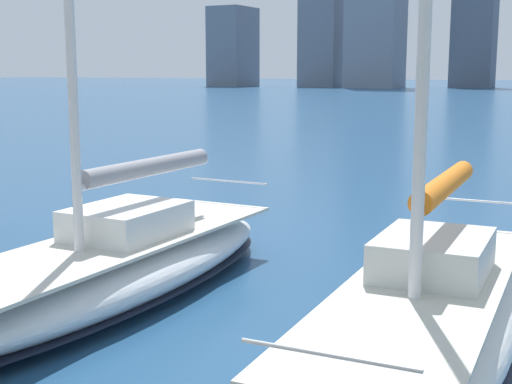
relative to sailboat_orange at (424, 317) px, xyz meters
The scene contains 2 objects.
sailboat_orange is the anchor object (origin of this frame).
sailboat_grey 5.63m from the sailboat_orange, ahead, with size 2.63×9.46×12.93m.
Camera 1 is at (-4.78, 2.56, 3.99)m, focal length 50.00 mm.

